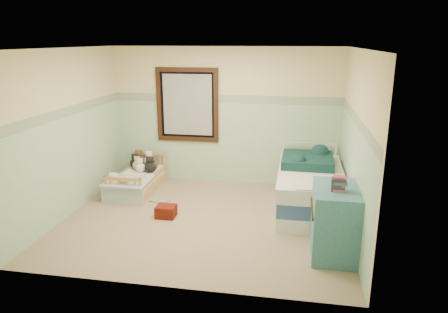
% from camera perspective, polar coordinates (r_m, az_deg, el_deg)
% --- Properties ---
extents(floor, '(4.20, 3.60, 0.02)m').
position_cam_1_polar(floor, '(6.35, -2.66, -8.70)').
color(floor, '#8F7C5C').
rests_on(floor, ground).
extents(ceiling, '(4.20, 3.60, 0.02)m').
position_cam_1_polar(ceiling, '(5.79, -2.98, 14.66)').
color(ceiling, silver).
rests_on(ceiling, wall_back).
extents(wall_back, '(4.20, 0.04, 2.50)m').
position_cam_1_polar(wall_back, '(7.67, 0.15, 5.49)').
color(wall_back, beige).
rests_on(wall_back, floor).
extents(wall_front, '(4.20, 0.04, 2.50)m').
position_cam_1_polar(wall_front, '(4.28, -8.12, -3.09)').
color(wall_front, beige).
rests_on(wall_front, floor).
extents(wall_left, '(0.04, 3.60, 2.50)m').
position_cam_1_polar(wall_left, '(6.72, -20.59, 2.99)').
color(wall_left, beige).
rests_on(wall_left, floor).
extents(wall_right, '(0.04, 3.60, 2.50)m').
position_cam_1_polar(wall_right, '(5.86, 17.65, 1.49)').
color(wall_right, beige).
rests_on(wall_right, floor).
extents(wainscot_mint, '(4.20, 0.01, 1.50)m').
position_cam_1_polar(wainscot_mint, '(7.76, 0.13, 1.83)').
color(wainscot_mint, '#8FBB92').
rests_on(wainscot_mint, floor).
extents(border_strip, '(4.20, 0.01, 0.15)m').
position_cam_1_polar(border_strip, '(7.61, 0.13, 7.87)').
color(border_strip, '#386341').
rests_on(border_strip, wall_back).
extents(window_frame, '(1.16, 0.06, 1.36)m').
position_cam_1_polar(window_frame, '(7.75, -5.04, 7.03)').
color(window_frame, black).
rests_on(window_frame, wall_back).
extents(window_blinds, '(0.92, 0.01, 1.12)m').
position_cam_1_polar(window_blinds, '(7.76, -5.03, 7.04)').
color(window_blinds, '#B8B9B2').
rests_on(window_blinds, window_frame).
extents(toddler_bed_frame, '(0.67, 1.33, 0.17)m').
position_cam_1_polar(toddler_bed_frame, '(7.66, -11.70, -3.88)').
color(toddler_bed_frame, '#986538').
rests_on(toddler_bed_frame, floor).
extents(toddler_mattress, '(0.61, 1.27, 0.12)m').
position_cam_1_polar(toddler_mattress, '(7.62, -11.76, -2.85)').
color(toddler_mattress, white).
rests_on(toddler_mattress, toddler_bed_frame).
extents(patchwork_quilt, '(0.72, 0.67, 0.03)m').
position_cam_1_polar(patchwork_quilt, '(7.23, -12.98, -3.31)').
color(patchwork_quilt, '#83A1D4').
rests_on(patchwork_quilt, toddler_mattress).
extents(plush_bed_brown, '(0.21, 0.21, 0.21)m').
position_cam_1_polar(plush_bed_brown, '(8.06, -11.53, -0.55)').
color(plush_bed_brown, brown).
rests_on(plush_bed_brown, toddler_mattress).
extents(plush_bed_white, '(0.21, 0.21, 0.21)m').
position_cam_1_polar(plush_bed_white, '(8.00, -10.19, -0.65)').
color(plush_bed_white, silver).
rests_on(plush_bed_white, toddler_mattress).
extents(plush_bed_tan, '(0.17, 0.17, 0.17)m').
position_cam_1_polar(plush_bed_tan, '(7.86, -11.76, -1.15)').
color(plush_bed_tan, '#CBAE8B').
rests_on(plush_bed_tan, toddler_mattress).
extents(plush_bed_dark, '(0.17, 0.17, 0.17)m').
position_cam_1_polar(plush_bed_dark, '(7.78, -10.18, -1.24)').
color(plush_bed_dark, black).
rests_on(plush_bed_dark, toddler_mattress).
extents(plush_floor_cream, '(0.25, 0.25, 0.25)m').
position_cam_1_polar(plush_floor_cream, '(7.60, -14.79, -3.93)').
color(plush_floor_cream, white).
rests_on(plush_floor_cream, floor).
extents(plush_floor_tan, '(0.27, 0.27, 0.27)m').
position_cam_1_polar(plush_floor_tan, '(7.19, -13.28, -4.91)').
color(plush_floor_tan, '#CBAE8B').
rests_on(plush_floor_tan, floor).
extents(twin_bed_frame, '(0.95, 1.91, 0.22)m').
position_cam_1_polar(twin_bed_frame, '(6.79, 11.54, -6.25)').
color(twin_bed_frame, silver).
rests_on(twin_bed_frame, floor).
extents(twin_boxspring, '(0.95, 1.91, 0.22)m').
position_cam_1_polar(twin_boxspring, '(6.71, 11.64, -4.51)').
color(twin_boxspring, navy).
rests_on(twin_boxspring, twin_bed_frame).
extents(twin_mattress, '(0.99, 1.95, 0.22)m').
position_cam_1_polar(twin_mattress, '(6.64, 11.74, -2.73)').
color(twin_mattress, silver).
rests_on(twin_mattress, twin_boxspring).
extents(teal_blanket, '(0.83, 0.87, 0.14)m').
position_cam_1_polar(teal_blanket, '(6.88, 11.35, -0.50)').
color(teal_blanket, '#113735').
rests_on(teal_blanket, twin_mattress).
extents(dresser, '(0.54, 0.87, 0.87)m').
position_cam_1_polar(dresser, '(5.43, 14.87, -8.52)').
color(dresser, teal).
rests_on(dresser, floor).
extents(book_stack, '(0.17, 0.13, 0.16)m').
position_cam_1_polar(book_stack, '(5.15, 15.35, -3.70)').
color(book_stack, '#432627').
rests_on(book_stack, dresser).
extents(red_pillow, '(0.29, 0.25, 0.18)m').
position_cam_1_polar(red_pillow, '(6.46, -7.92, -7.44)').
color(red_pillow, '#981F0B').
rests_on(red_pillow, floor).
extents(floor_book, '(0.34, 0.30, 0.03)m').
position_cam_1_polar(floor_book, '(7.10, -8.77, -5.97)').
color(floor_book, '#D08742').
rests_on(floor_book, floor).
extents(extra_plush_0, '(0.17, 0.17, 0.17)m').
position_cam_1_polar(extra_plush_0, '(7.70, -11.36, -1.47)').
color(extra_plush_0, white).
rests_on(extra_plush_0, toddler_mattress).
extents(extra_plush_1, '(0.17, 0.17, 0.17)m').
position_cam_1_polar(extra_plush_1, '(7.78, -9.67, -1.22)').
color(extra_plush_1, brown).
rests_on(extra_plush_1, toddler_mattress).
extents(extra_plush_2, '(0.19, 0.19, 0.19)m').
position_cam_1_polar(extra_plush_2, '(7.95, -12.05, -0.91)').
color(extra_plush_2, black).
rests_on(extra_plush_2, toddler_mattress).
extents(extra_plush_3, '(0.20, 0.20, 0.20)m').
position_cam_1_polar(extra_plush_3, '(7.64, -10.02, -1.43)').
color(extra_plush_3, black).
rests_on(extra_plush_3, toddler_mattress).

